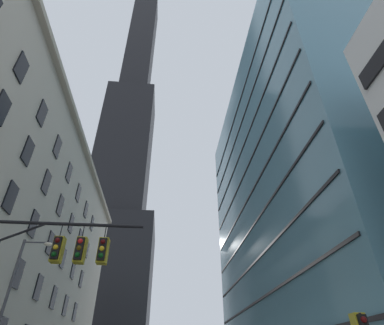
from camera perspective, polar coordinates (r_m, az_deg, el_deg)
The scene contains 4 objects.
dark_skyscraper at distance 123.18m, azimuth -13.26°, elevation -3.36°, with size 29.41×29.41×206.91m.
glass_office_midrise at distance 44.61m, azimuth 22.48°, elevation -6.01°, with size 19.73×41.15×42.19m.
traffic_signal_mast at distance 13.85m, azimuth -25.94°, elevation -16.89°, with size 6.78×0.63×7.14m.
street_lamppost at distance 22.55m, azimuth -31.02°, elevation -21.32°, with size 1.93×0.32×8.86m.
Camera 1 is at (0.51, -8.11, 1.99)m, focal length 28.43 mm.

